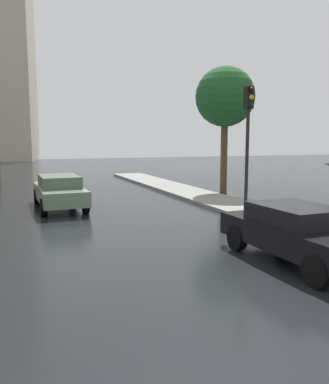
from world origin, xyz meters
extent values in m
cube|color=slate|center=(-1.60, 16.28, 0.61)|extent=(1.79, 4.55, 0.57)
cube|color=#4D5C49|center=(-1.60, 16.14, 1.12)|extent=(1.52, 2.31, 0.45)
cylinder|color=black|center=(-0.80, 14.82, 0.32)|extent=(0.24, 0.65, 0.64)
cylinder|color=black|center=(-2.32, 14.78, 0.32)|extent=(0.24, 0.65, 0.64)
cylinder|color=black|center=(-0.88, 17.79, 0.32)|extent=(0.24, 0.65, 0.64)
cylinder|color=black|center=(-2.41, 17.75, 0.32)|extent=(0.24, 0.65, 0.64)
cube|color=black|center=(2.69, 7.08, 0.59)|extent=(1.80, 4.12, 0.55)
cube|color=black|center=(2.69, 7.25, 1.07)|extent=(1.54, 1.97, 0.41)
cylinder|color=black|center=(1.88, 8.41, 0.31)|extent=(0.23, 0.63, 0.63)
cylinder|color=black|center=(3.44, 8.44, 0.31)|extent=(0.23, 0.63, 0.63)
cylinder|color=black|center=(1.94, 5.71, 0.31)|extent=(0.23, 0.63, 0.63)
cylinder|color=black|center=(4.31, 11.78, 1.97)|extent=(0.12, 0.12, 3.67)
cube|color=black|center=(4.31, 11.78, 4.18)|extent=(0.26, 0.26, 0.75)
sphere|color=#360503|center=(4.31, 11.60, 4.43)|extent=(0.17, 0.17, 0.17)
sphere|color=orange|center=(4.31, 11.60, 4.18)|extent=(0.17, 0.17, 0.17)
sphere|color=black|center=(4.31, 11.60, 3.93)|extent=(0.17, 0.17, 0.17)
cylinder|color=#4C3823|center=(7.06, 18.14, 1.95)|extent=(0.36, 0.36, 3.90)
sphere|color=#1E5123|center=(7.06, 18.14, 4.98)|extent=(3.08, 3.08, 3.08)
camera|label=1|loc=(-3.22, 0.29, 2.74)|focal=36.09mm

